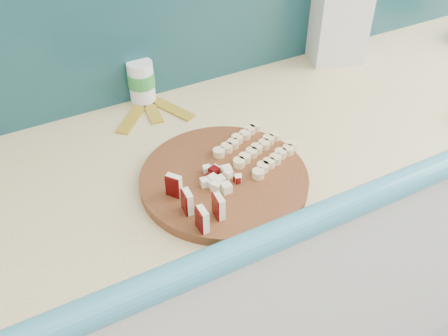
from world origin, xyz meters
name	(u,v)px	position (x,y,z in m)	size (l,w,h in m)	color
kitchen_counter	(310,231)	(0.10, 1.50, 0.46)	(2.20, 0.63, 0.91)	silver
cutting_board	(224,179)	(-0.27, 1.38, 0.92)	(0.35, 0.35, 0.02)	#48290F
apple_wedges	(195,203)	(-0.37, 1.31, 0.96)	(0.08, 0.14, 0.05)	beige
apple_chunks	(217,177)	(-0.29, 1.37, 0.94)	(0.06, 0.06, 0.02)	#FEF2CB
banana_slices	(256,149)	(-0.17, 1.42, 0.94)	(0.18, 0.17, 0.02)	#DEC487
flour_bag	(340,19)	(0.28, 1.71, 1.03)	(0.15, 0.10, 0.25)	silver
canister	(141,81)	(-0.30, 1.76, 0.97)	(0.07, 0.07, 0.11)	white
banana_peel	(152,111)	(-0.30, 1.70, 0.91)	(0.20, 0.17, 0.01)	gold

